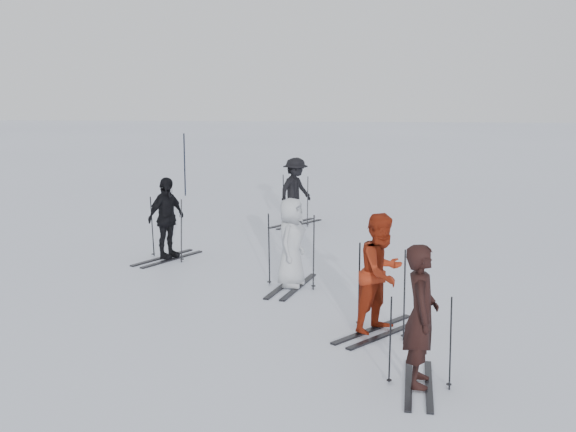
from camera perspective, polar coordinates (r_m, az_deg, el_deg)
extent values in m
plane|color=silver|center=(13.12, -0.43, -5.07)|extent=(120.00, 120.00, 0.00)
imported|color=black|center=(8.52, 10.46, -7.90)|extent=(0.44, 0.64, 1.67)
imported|color=maroon|center=(10.25, 7.40, -4.62)|extent=(1.02, 1.04, 1.70)
imported|color=#AAAEB3|center=(12.50, 0.25, -2.20)|extent=(0.65, 0.85, 1.54)
imported|color=black|center=(14.71, -9.60, -0.26)|extent=(0.81, 1.04, 1.64)
imported|color=black|center=(18.23, 0.59, 1.92)|extent=(1.12, 1.24, 1.67)
cylinder|color=black|center=(23.33, -8.17, 4.03)|extent=(0.05, 0.05, 1.99)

